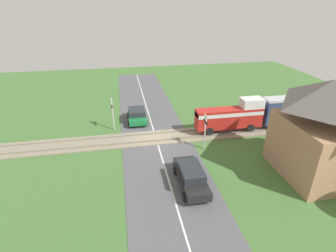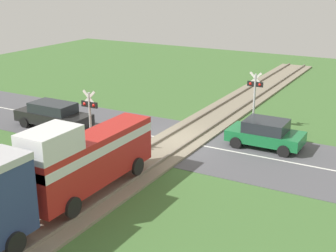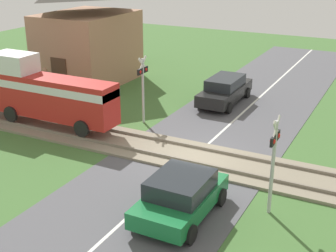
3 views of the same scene
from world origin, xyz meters
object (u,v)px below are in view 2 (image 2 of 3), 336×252
at_px(crossing_signal_west_approach, 255,93).
at_px(crossing_signal_east_approach, 90,115).
at_px(train, 28,185).
at_px(car_near_crossing, 266,133).
at_px(car_far_side, 53,115).

height_order(crossing_signal_west_approach, crossing_signal_east_approach, same).
distance_m(train, crossing_signal_west_approach, 14.74).
relative_size(train, crossing_signal_east_approach, 3.93).
xyz_separation_m(train, car_near_crossing, (-4.20, -12.03, -1.10)).
distance_m(car_near_crossing, crossing_signal_west_approach, 3.20).
bearing_deg(car_near_crossing, crossing_signal_east_approach, 37.88).
xyz_separation_m(crossing_signal_west_approach, crossing_signal_east_approach, (5.36, 7.82, 0.00)).
xyz_separation_m(train, crossing_signal_west_approach, (-2.68, -14.50, 0.25)).
bearing_deg(train, car_near_crossing, -109.24).
bearing_deg(car_far_side, train, 128.75).
xyz_separation_m(car_far_side, crossing_signal_west_approach, (-10.02, -5.35, 1.33)).
xyz_separation_m(car_near_crossing, car_far_side, (11.54, 2.88, 0.03)).
bearing_deg(crossing_signal_east_approach, car_far_side, -27.92).
distance_m(crossing_signal_west_approach, crossing_signal_east_approach, 9.48).
height_order(train, car_far_side, train).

